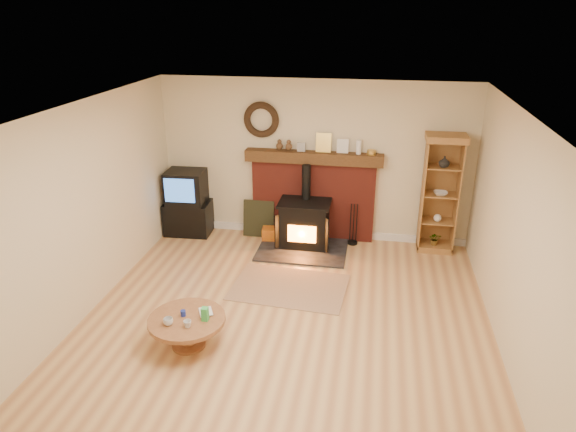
% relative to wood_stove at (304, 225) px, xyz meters
% --- Properties ---
extents(ground, '(5.50, 5.50, 0.00)m').
position_rel_wood_stove_xyz_m(ground, '(0.09, -2.28, -0.37)').
color(ground, '#B2784A').
rests_on(ground, ground).
extents(room_shell, '(5.02, 5.52, 2.61)m').
position_rel_wood_stove_xyz_m(room_shell, '(0.07, -2.18, 1.35)').
color(room_shell, beige).
rests_on(room_shell, ground).
extents(chimney_breast, '(2.20, 0.22, 1.78)m').
position_rel_wood_stove_xyz_m(chimney_breast, '(0.09, 0.39, 0.43)').
color(chimney_breast, maroon).
rests_on(chimney_breast, ground).
extents(wood_stove, '(1.40, 1.00, 1.32)m').
position_rel_wood_stove_xyz_m(wood_stove, '(0.00, 0.00, 0.00)').
color(wood_stove, black).
rests_on(wood_stove, ground).
extents(area_rug, '(1.63, 1.18, 0.01)m').
position_rel_wood_stove_xyz_m(area_rug, '(-0.01, -1.34, -0.36)').
color(area_rug, brown).
rests_on(area_rug, ground).
extents(tv_unit, '(0.78, 0.57, 1.10)m').
position_rel_wood_stove_xyz_m(tv_unit, '(-2.02, 0.19, 0.16)').
color(tv_unit, black).
rests_on(tv_unit, ground).
extents(curio_cabinet, '(0.60, 0.43, 1.87)m').
position_rel_wood_stove_xyz_m(curio_cabinet, '(2.07, 0.28, 0.57)').
color(curio_cabinet, '#976131').
rests_on(curio_cabinet, ground).
extents(firelog_box, '(0.38, 0.26, 0.22)m').
position_rel_wood_stove_xyz_m(firelog_box, '(-0.53, 0.12, -0.26)').
color(firelog_box, orange).
rests_on(firelog_box, ground).
extents(leaning_painting, '(0.52, 0.14, 0.62)m').
position_rel_wood_stove_xyz_m(leaning_painting, '(-0.81, 0.27, -0.06)').
color(leaning_painting, black).
rests_on(leaning_painting, ground).
extents(fire_tools, '(0.16, 0.16, 0.70)m').
position_rel_wood_stove_xyz_m(fire_tools, '(0.77, 0.22, -0.24)').
color(fire_tools, black).
rests_on(fire_tools, ground).
extents(coffee_table, '(0.87, 0.87, 0.53)m').
position_rel_wood_stove_xyz_m(coffee_table, '(-0.92, -2.84, -0.07)').
color(coffee_table, brown).
rests_on(coffee_table, ground).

